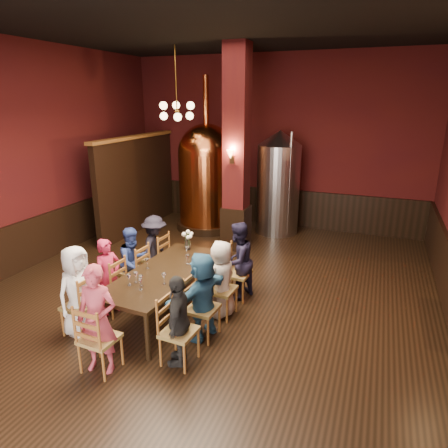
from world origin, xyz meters
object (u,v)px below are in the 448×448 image
at_px(dining_table, 164,275).
at_px(person_1, 109,277).
at_px(person_2, 134,262).
at_px(steel_vessel, 278,183).
at_px(copper_kettle, 207,176).
at_px(person_0, 78,291).
at_px(rose_vase, 187,237).

bearing_deg(dining_table, person_1, -158.78).
xyz_separation_m(dining_table, person_2, (-0.83, 0.37, -0.05)).
height_order(person_1, person_2, person_1).
distance_m(dining_table, steel_vessel, 4.85).
relative_size(person_1, copper_kettle, 0.32).
bearing_deg(person_2, person_0, -164.16).
bearing_deg(person_1, person_2, 13.53).
distance_m(person_0, person_2, 1.33).
relative_size(dining_table, rose_vase, 6.78).
xyz_separation_m(dining_table, person_1, (-0.87, -0.28, -0.05)).
distance_m(person_0, steel_vessel, 5.96).
xyz_separation_m(person_1, steel_vessel, (1.52, 5.05, 0.68)).
height_order(person_1, steel_vessel, steel_vessel).
distance_m(person_1, person_2, 0.66).
bearing_deg(person_0, copper_kettle, 13.90).
height_order(dining_table, rose_vase, rose_vase).
height_order(dining_table, copper_kettle, copper_kettle).
height_order(person_1, rose_vase, person_1).
bearing_deg(person_2, rose_vase, -30.94).
xyz_separation_m(person_1, copper_kettle, (-0.33, 4.73, 0.80)).
bearing_deg(person_1, rose_vase, -14.66).
height_order(dining_table, steel_vessel, steel_vessel).
height_order(dining_table, person_1, person_1).
bearing_deg(steel_vessel, copper_kettle, -170.21).
height_order(person_2, steel_vessel, steel_vessel).
xyz_separation_m(dining_table, steel_vessel, (0.65, 4.77, 0.63)).
relative_size(person_1, person_2, 1.00).
height_order(person_0, person_2, person_0).
xyz_separation_m(person_2, copper_kettle, (-0.37, 4.07, 0.80)).
bearing_deg(person_2, steel_vessel, 0.22).
relative_size(person_0, person_1, 1.09).
bearing_deg(rose_vase, copper_kettle, 107.92).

